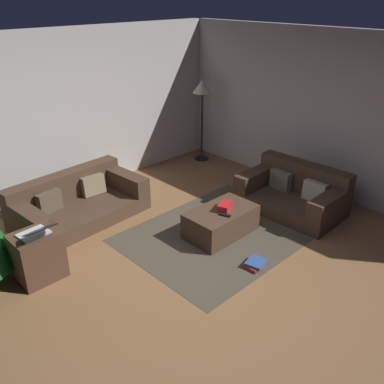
{
  "coord_description": "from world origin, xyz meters",
  "views": [
    {
      "loc": [
        -2.93,
        -2.9,
        3.1
      ],
      "look_at": [
        0.44,
        0.56,
        0.75
      ],
      "focal_mm": 39.17,
      "sensor_mm": 36.0,
      "label": 1
    }
  ],
  "objects_px": {
    "couch_right": "(295,193)",
    "book_stack": "(255,264)",
    "gift_box": "(225,206)",
    "corner_lamp": "(202,93)",
    "tv_remote": "(225,215)",
    "ottoman": "(221,222)",
    "side_table": "(38,256)",
    "laptop": "(36,232)",
    "couch_left": "(76,203)"
  },
  "relations": [
    {
      "from": "gift_box",
      "to": "laptop",
      "type": "distance_m",
      "value": 2.44
    },
    {
      "from": "couch_left",
      "to": "tv_remote",
      "type": "height_order",
      "value": "couch_left"
    },
    {
      "from": "book_stack",
      "to": "corner_lamp",
      "type": "bearing_deg",
      "value": 54.99
    },
    {
      "from": "couch_left",
      "to": "ottoman",
      "type": "height_order",
      "value": "couch_left"
    },
    {
      "from": "laptop",
      "to": "book_stack",
      "type": "xyz_separation_m",
      "value": [
        1.98,
        -1.59,
        -0.6
      ]
    },
    {
      "from": "ottoman",
      "to": "side_table",
      "type": "bearing_deg",
      "value": 159.86
    },
    {
      "from": "side_table",
      "to": "corner_lamp",
      "type": "bearing_deg",
      "value": 18.47
    },
    {
      "from": "tv_remote",
      "to": "side_table",
      "type": "distance_m",
      "value": 2.39
    },
    {
      "from": "laptop",
      "to": "book_stack",
      "type": "bearing_deg",
      "value": -38.78
    },
    {
      "from": "couch_left",
      "to": "laptop",
      "type": "bearing_deg",
      "value": 40.93
    },
    {
      "from": "couch_right",
      "to": "laptop",
      "type": "distance_m",
      "value": 3.8
    },
    {
      "from": "tv_remote",
      "to": "corner_lamp",
      "type": "xyz_separation_m",
      "value": [
        1.93,
        2.35,
        0.95
      ]
    },
    {
      "from": "gift_box",
      "to": "tv_remote",
      "type": "relative_size",
      "value": 1.55
    },
    {
      "from": "couch_left",
      "to": "gift_box",
      "type": "bearing_deg",
      "value": 120.09
    },
    {
      "from": "ottoman",
      "to": "side_table",
      "type": "distance_m",
      "value": 2.41
    },
    {
      "from": "ottoman",
      "to": "tv_remote",
      "type": "relative_size",
      "value": 6.18
    },
    {
      "from": "couch_right",
      "to": "corner_lamp",
      "type": "distance_m",
      "value": 2.74
    },
    {
      "from": "tv_remote",
      "to": "corner_lamp",
      "type": "relative_size",
      "value": 0.1
    },
    {
      "from": "couch_right",
      "to": "laptop",
      "type": "relative_size",
      "value": 3.59
    },
    {
      "from": "couch_right",
      "to": "ottoman",
      "type": "relative_size",
      "value": 1.56
    },
    {
      "from": "gift_box",
      "to": "book_stack",
      "type": "relative_size",
      "value": 0.84
    },
    {
      "from": "book_stack",
      "to": "couch_right",
      "type": "bearing_deg",
      "value": 18.31
    },
    {
      "from": "ottoman",
      "to": "corner_lamp",
      "type": "relative_size",
      "value": 0.63
    },
    {
      "from": "side_table",
      "to": "laptop",
      "type": "xyz_separation_m",
      "value": [
        0.0,
        -0.06,
        0.35
      ]
    },
    {
      "from": "side_table",
      "to": "book_stack",
      "type": "relative_size",
      "value": 2.0
    },
    {
      "from": "corner_lamp",
      "to": "tv_remote",
      "type": "bearing_deg",
      "value": -129.46
    },
    {
      "from": "gift_box",
      "to": "side_table",
      "type": "relative_size",
      "value": 0.42
    },
    {
      "from": "couch_right",
      "to": "gift_box",
      "type": "relative_size",
      "value": 6.21
    },
    {
      "from": "corner_lamp",
      "to": "couch_left",
      "type": "bearing_deg",
      "value": -172.75
    },
    {
      "from": "couch_right",
      "to": "tv_remote",
      "type": "relative_size",
      "value": 9.63
    },
    {
      "from": "gift_box",
      "to": "corner_lamp",
      "type": "bearing_deg",
      "value": 51.01
    },
    {
      "from": "couch_right",
      "to": "corner_lamp",
      "type": "bearing_deg",
      "value": -12.02
    },
    {
      "from": "gift_box",
      "to": "book_stack",
      "type": "xyz_separation_m",
      "value": [
        -0.32,
        -0.8,
        -0.38
      ]
    },
    {
      "from": "couch_left",
      "to": "laptop",
      "type": "distance_m",
      "value": 1.55
    },
    {
      "from": "ottoman",
      "to": "tv_remote",
      "type": "distance_m",
      "value": 0.26
    },
    {
      "from": "gift_box",
      "to": "tv_remote",
      "type": "distance_m",
      "value": 0.18
    },
    {
      "from": "couch_left",
      "to": "corner_lamp",
      "type": "xyz_separation_m",
      "value": [
        3.03,
        0.39,
        1.1
      ]
    },
    {
      "from": "laptop",
      "to": "corner_lamp",
      "type": "height_order",
      "value": "corner_lamp"
    },
    {
      "from": "side_table",
      "to": "couch_right",
      "type": "bearing_deg",
      "value": -16.93
    },
    {
      "from": "laptop",
      "to": "corner_lamp",
      "type": "distance_m",
      "value": 4.4
    },
    {
      "from": "corner_lamp",
      "to": "laptop",
      "type": "bearing_deg",
      "value": -160.69
    },
    {
      "from": "couch_right",
      "to": "book_stack",
      "type": "distance_m",
      "value": 1.76
    },
    {
      "from": "side_table",
      "to": "ottoman",
      "type": "bearing_deg",
      "value": -20.14
    },
    {
      "from": "couch_left",
      "to": "tv_remote",
      "type": "relative_size",
      "value": 12.12
    },
    {
      "from": "couch_right",
      "to": "side_table",
      "type": "relative_size",
      "value": 2.62
    },
    {
      "from": "couch_right",
      "to": "book_stack",
      "type": "bearing_deg",
      "value": 106.92
    },
    {
      "from": "gift_box",
      "to": "side_table",
      "type": "distance_m",
      "value": 2.46
    },
    {
      "from": "couch_left",
      "to": "laptop",
      "type": "height_order",
      "value": "laptop"
    },
    {
      "from": "couch_right",
      "to": "book_stack",
      "type": "relative_size",
      "value": 5.23
    },
    {
      "from": "couch_left",
      "to": "gift_box",
      "type": "relative_size",
      "value": 7.83
    }
  ]
}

